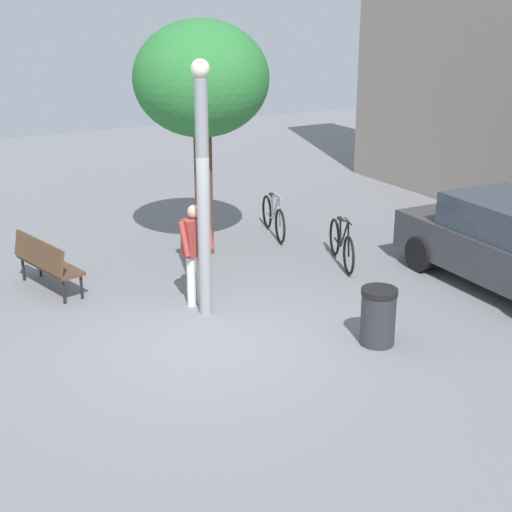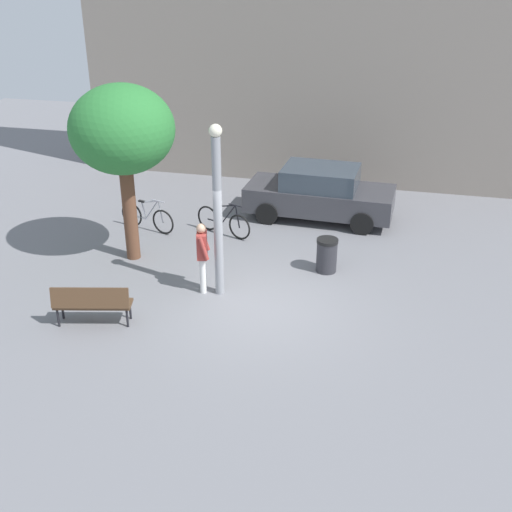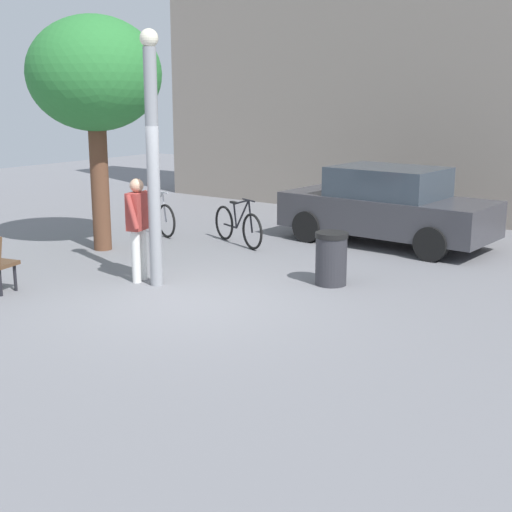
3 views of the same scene
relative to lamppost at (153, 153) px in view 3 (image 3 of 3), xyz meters
name	(u,v)px [view 3 (image 3 of 3)]	position (x,y,z in m)	size (l,w,h in m)	color
ground_plane	(188,300)	(0.97, -0.35, -2.08)	(36.00, 36.00, 0.00)	slate
building_facade	(446,18)	(0.97, 8.95, 2.59)	(15.69, 2.00, 9.35)	gray
lamppost	(153,153)	(0.00, 0.00, 0.00)	(0.28, 0.28, 3.92)	gray
person_by_lamppost	(138,222)	(-0.40, 0.03, -1.12)	(0.39, 0.63, 1.67)	white
plaza_tree	(95,76)	(-2.67, 1.28, 1.19)	(2.48, 2.48, 4.38)	brown
bicycle_black	(238,226)	(-0.82, 3.20, -1.70)	(1.70, 0.72, 0.97)	black
bicycle_silver	(153,216)	(-2.97, 3.01, -1.70)	(1.75, 0.56, 0.97)	black
parked_car_charcoal	(387,206)	(1.56, 4.98, -1.31)	(4.27, 1.96, 1.55)	#38383D
trash_bin	(331,258)	(2.22, 1.66, -1.66)	(0.52, 0.52, 0.85)	#2D2D33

